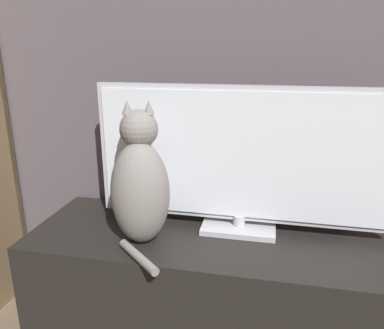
% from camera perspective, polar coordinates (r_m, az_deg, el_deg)
% --- Properties ---
extents(tv_stand, '(1.30, 0.47, 0.48)m').
position_cam_1_polar(tv_stand, '(1.50, 2.42, -18.85)').
color(tv_stand, black).
rests_on(tv_stand, ground_plane).
extents(tv, '(1.05, 0.16, 0.53)m').
position_cam_1_polar(tv, '(1.33, 7.55, 0.75)').
color(tv, '#B7B7BC').
rests_on(tv, tv_stand).
extents(cat, '(0.24, 0.32, 0.49)m').
position_cam_1_polar(cat, '(1.27, -7.88, -3.15)').
color(cat, gray).
rests_on(cat, tv_stand).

